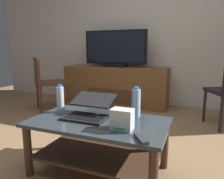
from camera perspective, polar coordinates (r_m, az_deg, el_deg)
ground_plane at (r=2.04m, az=-4.89°, el=-17.61°), size 7.68×7.68×0.00m
back_wall at (r=3.91m, az=9.93°, el=16.93°), size 6.40×0.12×2.80m
coffee_table at (r=1.71m, az=-3.69°, el=-12.61°), size 1.06×0.59×0.43m
media_cabinet at (r=3.77m, az=0.96°, el=1.06°), size 1.82×0.51×0.67m
television at (r=3.69m, az=0.87°, el=10.74°), size 1.11×0.20×0.62m
side_chair at (r=3.51m, az=-17.44°, el=2.38°), size 0.62×0.62×0.85m
laptop at (r=1.74m, az=-6.27°, el=-5.47°), size 0.35×0.37×0.17m
router_box at (r=1.46m, az=2.74°, el=-8.05°), size 0.15×0.11×0.15m
water_bottle_near at (r=1.73m, az=6.50°, el=-3.51°), size 0.07×0.07×0.25m
water_bottle_far at (r=1.89m, az=-13.77°, el=-2.59°), size 0.06×0.06×0.24m
cell_phone at (r=1.63m, az=2.06°, el=-8.42°), size 0.10×0.15×0.01m
tv_remote at (r=1.81m, az=2.39°, el=-6.31°), size 0.05×0.16×0.02m
soundbar_remote at (r=1.33m, az=7.78°, el=-12.89°), size 0.13×0.16×0.02m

